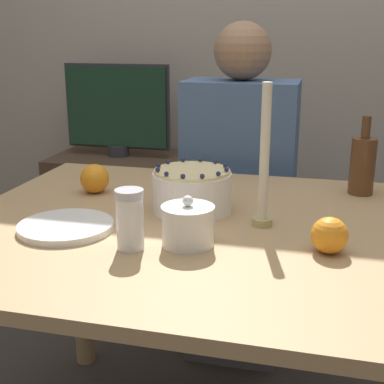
% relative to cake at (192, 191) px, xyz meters
% --- Properties ---
extents(wall_behind, '(8.00, 0.05, 2.60)m').
position_rel_cake_xyz_m(wall_behind, '(0.04, 1.31, 0.49)').
color(wall_behind, '#ADA393').
rests_on(wall_behind, ground_plane).
extents(dining_table, '(1.21, 0.99, 0.76)m').
position_rel_cake_xyz_m(dining_table, '(0.04, -0.09, -0.18)').
color(dining_table, tan).
rests_on(dining_table, ground_plane).
extents(cake, '(0.20, 0.20, 0.12)m').
position_rel_cake_xyz_m(cake, '(0.00, 0.00, 0.00)').
color(cake, white).
rests_on(cake, dining_table).
extents(sugar_bowl, '(0.12, 0.12, 0.11)m').
position_rel_cake_xyz_m(sugar_bowl, '(0.05, -0.23, -0.01)').
color(sugar_bowl, white).
rests_on(sugar_bowl, dining_table).
extents(sugar_shaker, '(0.06, 0.06, 0.13)m').
position_rel_cake_xyz_m(sugar_shaker, '(-0.07, -0.28, 0.01)').
color(sugar_shaker, white).
rests_on(sugar_shaker, dining_table).
extents(plate_stack, '(0.22, 0.22, 0.02)m').
position_rel_cake_xyz_m(plate_stack, '(-0.25, -0.21, -0.05)').
color(plate_stack, white).
rests_on(plate_stack, dining_table).
extents(candle, '(0.05, 0.05, 0.34)m').
position_rel_cake_xyz_m(candle, '(0.19, -0.06, 0.09)').
color(candle, tan).
rests_on(candle, dining_table).
extents(bottle, '(0.07, 0.07, 0.22)m').
position_rel_cake_xyz_m(bottle, '(0.43, 0.27, 0.03)').
color(bottle, brown).
rests_on(bottle, dining_table).
extents(orange_fruit_0, '(0.08, 0.08, 0.08)m').
position_rel_cake_xyz_m(orange_fruit_0, '(-0.31, 0.09, -0.01)').
color(orange_fruit_0, orange).
rests_on(orange_fruit_0, dining_table).
extents(orange_fruit_1, '(0.08, 0.08, 0.08)m').
position_rel_cake_xyz_m(orange_fruit_1, '(0.35, -0.19, -0.02)').
color(orange_fruit_1, orange).
rests_on(orange_fruit_1, dining_table).
extents(person_man_blue_shirt, '(0.40, 0.34, 1.24)m').
position_rel_cake_xyz_m(person_man_blue_shirt, '(0.03, 0.60, -0.27)').
color(person_man_blue_shirt, '#595960').
rests_on(person_man_blue_shirt, ground_plane).
extents(side_cabinet, '(0.61, 0.43, 0.64)m').
position_rel_cake_xyz_m(side_cabinet, '(-0.63, 1.05, -0.50)').
color(side_cabinet, '#4C3828').
rests_on(side_cabinet, ground_plane).
extents(tv_monitor, '(0.51, 0.10, 0.43)m').
position_rel_cake_xyz_m(tv_monitor, '(-0.63, 1.06, 0.05)').
color(tv_monitor, '#2D2D33').
rests_on(tv_monitor, side_cabinet).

